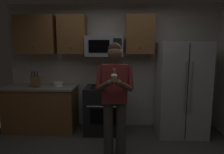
# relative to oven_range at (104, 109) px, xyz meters

# --- Properties ---
(wall_back) EXTENTS (4.40, 0.10, 2.60)m
(wall_back) POSITION_rel_oven_range_xyz_m (0.15, 0.39, 0.84)
(wall_back) COLOR beige
(wall_back) RESTS_ON ground
(oven_range) EXTENTS (0.76, 0.70, 0.93)m
(oven_range) POSITION_rel_oven_range_xyz_m (0.00, 0.00, 0.00)
(oven_range) COLOR black
(oven_range) RESTS_ON ground
(microwave) EXTENTS (0.74, 0.41, 0.40)m
(microwave) POSITION_rel_oven_range_xyz_m (0.00, 0.12, 1.26)
(microwave) COLOR #9EA0A5
(refrigerator) EXTENTS (0.90, 0.75, 1.80)m
(refrigerator) POSITION_rel_oven_range_xyz_m (1.50, -0.04, 0.44)
(refrigerator) COLOR #B7BABF
(refrigerator) RESTS_ON ground
(cabinet_row_upper) EXTENTS (2.78, 0.36, 0.76)m
(cabinet_row_upper) POSITION_rel_oven_range_xyz_m (-0.57, 0.17, 1.49)
(cabinet_row_upper) COLOR brown
(counter_left) EXTENTS (1.44, 0.66, 0.92)m
(counter_left) POSITION_rel_oven_range_xyz_m (-1.30, 0.02, 0.00)
(counter_left) COLOR brown
(counter_left) RESTS_ON ground
(knife_block) EXTENTS (0.16, 0.15, 0.32)m
(knife_block) POSITION_rel_oven_range_xyz_m (-1.38, -0.03, 0.57)
(knife_block) COLOR brown
(knife_block) RESTS_ON counter_left
(bowl_large_white) EXTENTS (0.19, 0.19, 0.09)m
(bowl_large_white) POSITION_rel_oven_range_xyz_m (-0.94, 0.03, 0.51)
(bowl_large_white) COLOR white
(bowl_large_white) RESTS_ON counter_left
(person) EXTENTS (0.60, 0.48, 1.76)m
(person) POSITION_rel_oven_range_xyz_m (0.23, -0.92, 0.53)
(person) COLOR #4C4742
(person) RESTS_ON ground
(cupcake) EXTENTS (0.09, 0.09, 0.17)m
(cupcake) POSITION_rel_oven_range_xyz_m (0.23, -1.25, 0.83)
(cupcake) COLOR #A87F56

